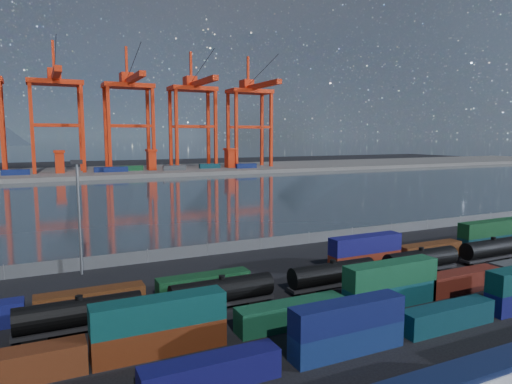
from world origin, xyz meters
name	(u,v)px	position (x,y,z in m)	size (l,w,h in m)	color
ground	(362,300)	(0.00, 0.00, 0.00)	(700.00, 700.00, 0.00)	black
harbor_water	(157,197)	(0.00, 105.00, 0.01)	(700.00, 700.00, 0.00)	#2C373F
far_quay	(110,172)	(0.00, 210.00, 1.00)	(700.00, 70.00, 2.00)	#514F4C
distant_mountains	(65,74)	(63.02, 1600.00, 220.29)	(2470.00, 1100.00, 520.00)	#1E2630
container_row_south	(376,327)	(-6.78, -10.43, 1.86)	(139.94, 2.33, 4.96)	#484A4D
container_row_mid	(370,295)	(-1.29, -2.95, 1.73)	(142.27, 2.48, 5.29)	#414446
container_row_north	(429,246)	(21.84, 10.30, 2.15)	(141.24, 2.42, 5.16)	#111558
tanker_string	(379,267)	(6.81, 4.95, 1.96)	(121.20, 2.73, 3.91)	black
waterfront_fence	(261,244)	(0.00, 28.00, 1.00)	(160.12, 0.12, 2.20)	#595B5E
yard_light_mast	(79,211)	(-30.00, 26.00, 9.30)	(1.60, 0.40, 16.60)	slate
gantry_cranes	(93,95)	(-7.50, 203.24, 40.73)	(200.55, 49.06, 66.44)	red
quay_containers	(91,170)	(-11.00, 195.46, 3.30)	(172.58, 10.99, 2.60)	navy
straddle_carriers	(107,160)	(-2.50, 200.00, 7.82)	(140.00, 7.00, 11.10)	red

